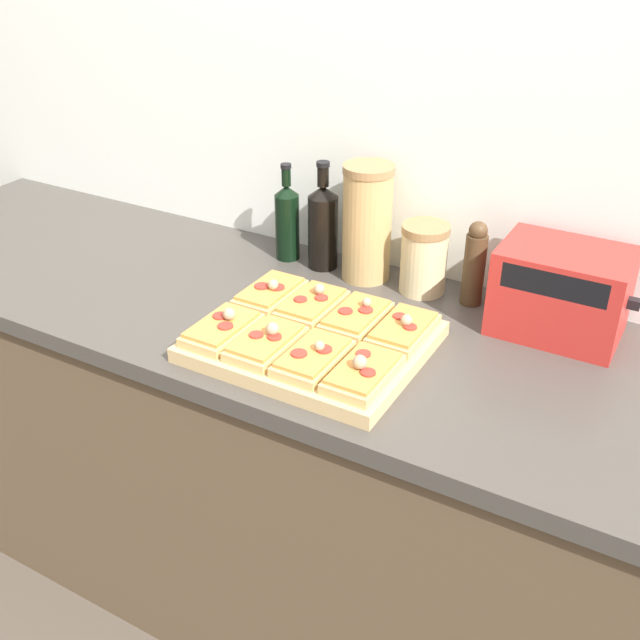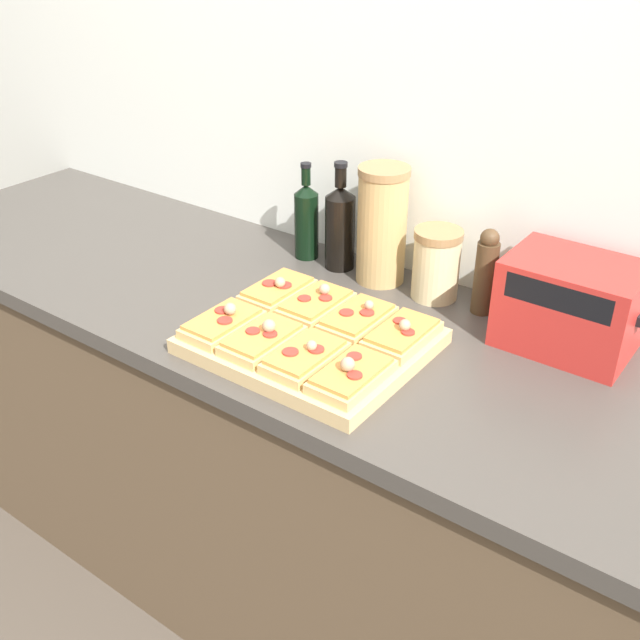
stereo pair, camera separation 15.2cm
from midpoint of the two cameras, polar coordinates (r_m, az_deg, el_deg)
name	(u,v)px [view 1 (the left image)]	position (r m, az deg, el deg)	size (l,w,h in m)	color
wall_back	(404,119)	(1.77, 3.88, 14.97)	(6.00, 0.06, 2.50)	silver
kitchen_counter	(326,479)	(1.88, -1.88, -12.09)	(2.63, 0.67, 0.89)	brown
cutting_board	(313,342)	(1.52, -3.43, -1.74)	(0.44, 0.37, 0.03)	tan
pizza_slice_back_left	(270,293)	(1.64, -6.45, 2.01)	(0.10, 0.17, 0.05)	tan
pizza_slice_back_midleft	(312,304)	(1.59, -3.32, 1.15)	(0.10, 0.17, 0.05)	tan
pizza_slice_back_midright	(357,316)	(1.54, 0.00, 0.20)	(0.10, 0.17, 0.05)	tan
pizza_slice_back_right	(403,329)	(1.50, 3.52, -0.79)	(0.10, 0.17, 0.05)	tan
pizza_slice_front_left	(222,328)	(1.52, -10.31, -0.71)	(0.10, 0.17, 0.05)	tan
pizza_slice_front_midleft	(266,342)	(1.46, -7.08, -1.77)	(0.10, 0.17, 0.05)	tan
pizza_slice_front_midright	(313,357)	(1.41, -3.60, -2.92)	(0.10, 0.17, 0.05)	tan
pizza_slice_front_right	(363,372)	(1.36, 0.14, -4.10)	(0.10, 0.17, 0.06)	tan
olive_oil_bottle	(287,221)	(1.87, -4.87, 7.51)	(0.06, 0.06, 0.24)	black
wine_bottle	(323,225)	(1.81, -2.19, 7.19)	(0.07, 0.07, 0.27)	black
grain_jar_tall	(367,223)	(1.75, 1.11, 7.36)	(0.12, 0.12, 0.28)	tan
grain_jar_short	(424,258)	(1.71, 5.41, 4.63)	(0.11, 0.11, 0.16)	beige
pepper_mill	(474,264)	(1.67, 9.15, 4.17)	(0.05, 0.05, 0.20)	#47331E
toaster_oven	(561,291)	(1.59, 15.34, 2.04)	(0.28, 0.19, 0.19)	red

